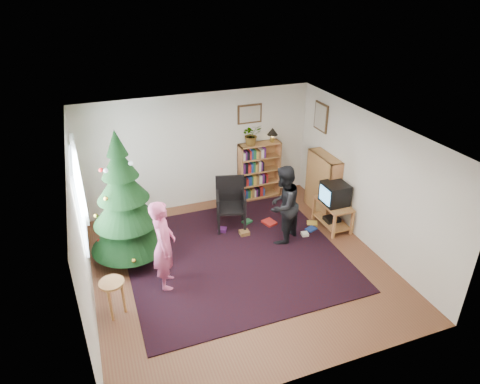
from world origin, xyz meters
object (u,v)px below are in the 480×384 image
object	(u,v)px
armchair	(229,201)
person_by_chair	(283,205)
bookshelf_right	(323,183)
person_standing	(164,245)
crt_tv	(335,193)
picture_right	(321,117)
stool	(113,289)
table_lamp	(273,132)
picture_back	(250,114)
christmas_tree	(125,209)
tv_stand	(333,213)
potted_plant	(251,135)
bookshelf_back	(259,170)

from	to	relation	value
armchair	person_by_chair	world-z (taller)	person_by_chair
bookshelf_right	person_standing	size ratio (longest dim) A/B	0.82
crt_tv	person_standing	xyz separation A→B (m)	(-3.54, -0.62, 0.02)
picture_right	stool	distance (m)	5.38
armchair	crt_tv	bearing A→B (deg)	-6.79
table_lamp	picture_back	bearing A→B (deg)	164.65
table_lamp	christmas_tree	bearing A→B (deg)	-157.43
armchair	stool	bearing A→B (deg)	-127.81
picture_back	armchair	xyz separation A→B (m)	(-0.88, -1.11, -1.38)
picture_back	tv_stand	distance (m)	2.73
stool	person_by_chair	xyz separation A→B (m)	(3.24, 0.95, 0.30)
crt_tv	person_by_chair	xyz separation A→B (m)	(-1.18, -0.09, 0.01)
person_by_chair	person_standing	bearing A→B (deg)	-23.05
picture_right	bookshelf_right	size ratio (longest dim) A/B	0.46
tv_stand	table_lamp	xyz separation A→B (m)	(-0.58, 1.78, 1.20)
stool	tv_stand	bearing A→B (deg)	13.23
picture_right	armchair	xyz separation A→B (m)	(-2.20, -0.39, -1.38)
person_by_chair	stool	bearing A→B (deg)	-19.30
person_standing	potted_plant	distance (m)	3.51
crt_tv	stool	bearing A→B (deg)	-166.76
potted_plant	person_by_chair	bearing A→B (deg)	-93.14
picture_back	stool	bearing A→B (deg)	-138.63
tv_stand	person_standing	distance (m)	3.62
picture_right	stool	size ratio (longest dim) A/B	0.96
stool	potted_plant	world-z (taller)	potted_plant
picture_right	person_by_chair	xyz separation A→B (m)	(-1.44, -1.28, -1.17)
bookshelf_back	stool	distance (m)	4.53
bookshelf_right	picture_back	bearing A→B (deg)	43.47
picture_back	crt_tv	world-z (taller)	picture_back
picture_right	person_by_chair	bearing A→B (deg)	-138.29
potted_plant	person_standing	bearing A→B (deg)	-135.81
bookshelf_back	person_standing	world-z (taller)	person_standing
picture_right	armchair	size ratio (longest dim) A/B	0.57
picture_back	picture_right	xyz separation A→B (m)	(1.33, -0.73, 0.00)
christmas_tree	tv_stand	world-z (taller)	christmas_tree
bookshelf_right	potted_plant	xyz separation A→B (m)	(-1.20, 1.12, 0.86)
person_by_chair	potted_plant	distance (m)	2.02
christmas_tree	person_by_chair	distance (m)	2.86
bookshelf_back	person_by_chair	world-z (taller)	person_by_chair
picture_back	christmas_tree	size ratio (longest dim) A/B	0.22
picture_back	table_lamp	world-z (taller)	picture_back
tv_stand	picture_right	bearing A→B (deg)	77.87
christmas_tree	person_standing	bearing A→B (deg)	-64.92
picture_back	christmas_tree	bearing A→B (deg)	-152.00
christmas_tree	bookshelf_right	world-z (taller)	christmas_tree
bookshelf_right	stool	size ratio (longest dim) A/B	2.09
picture_back	bookshelf_back	bearing A→B (deg)	-35.12
tv_stand	potted_plant	world-z (taller)	potted_plant
tv_stand	person_standing	xyz separation A→B (m)	(-3.54, -0.62, 0.47)
table_lamp	bookshelf_right	bearing A→B (deg)	-58.07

